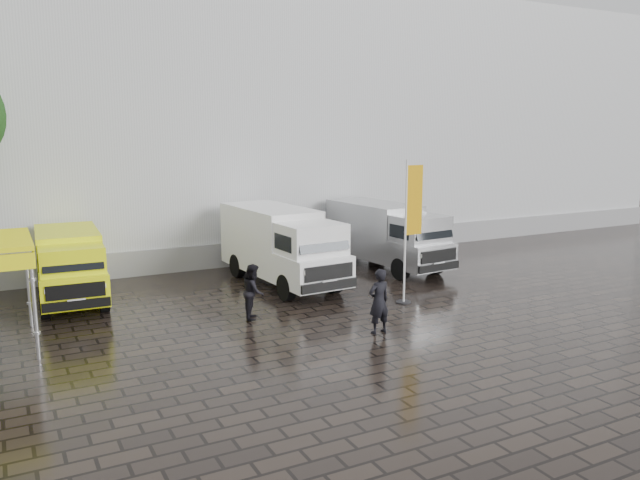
% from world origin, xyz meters
% --- Properties ---
extents(ground, '(120.00, 120.00, 0.00)m').
position_xyz_m(ground, '(0.00, 0.00, 0.00)').
color(ground, black).
rests_on(ground, ground).
extents(exhibition_hall, '(44.00, 16.00, 12.00)m').
position_xyz_m(exhibition_hall, '(2.00, 16.00, 6.00)').
color(exhibition_hall, silver).
rests_on(exhibition_hall, ground).
extents(hall_plinth, '(44.00, 0.15, 1.00)m').
position_xyz_m(hall_plinth, '(2.00, 7.95, 0.50)').
color(hall_plinth, gray).
rests_on(hall_plinth, ground).
extents(van_yellow, '(2.17, 5.13, 2.33)m').
position_xyz_m(van_yellow, '(-8.59, 5.14, 1.16)').
color(van_yellow, '#F3FF0D').
rests_on(van_yellow, ground).
extents(van_white, '(2.57, 6.53, 2.77)m').
position_xyz_m(van_white, '(-1.41, 4.16, 1.39)').
color(van_white, white).
rests_on(van_white, ground).
extents(van_silver, '(2.57, 6.21, 2.62)m').
position_xyz_m(van_silver, '(3.54, 4.70, 1.31)').
color(van_silver, '#9FA1A4').
rests_on(van_silver, ground).
extents(flagpole, '(0.88, 0.50, 4.71)m').
position_xyz_m(flagpole, '(1.31, 0.04, 2.61)').
color(flagpole, black).
rests_on(flagpole, ground).
extents(wheelie_bin, '(0.79, 0.79, 1.07)m').
position_xyz_m(wheelie_bin, '(7.87, 7.54, 0.53)').
color(wheelie_bin, black).
rests_on(wheelie_bin, ground).
extents(person_front, '(0.71, 0.50, 1.85)m').
position_xyz_m(person_front, '(-1.31, -2.21, 0.92)').
color(person_front, black).
rests_on(person_front, ground).
extents(person_tent, '(0.93, 1.01, 1.67)m').
position_xyz_m(person_tent, '(-3.90, 0.71, 0.84)').
color(person_tent, black).
rests_on(person_tent, ground).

